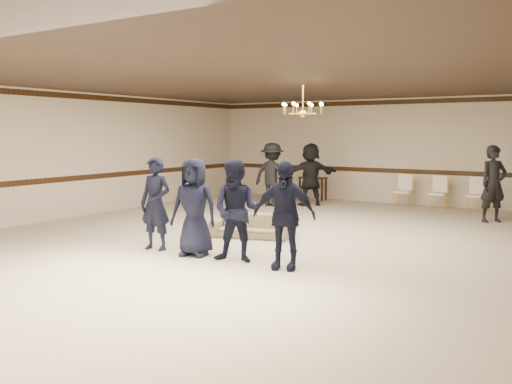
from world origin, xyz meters
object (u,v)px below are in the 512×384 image
at_px(adult_right, 493,184).
at_px(banquet_chair_right, 476,195).
at_px(settee, 250,226).
at_px(boy_b, 194,207).
at_px(adult_left, 272,175).
at_px(banquet_chair_left, 403,191).
at_px(banquet_chair_mid, 438,193).
at_px(boy_c, 237,211).
at_px(console_table, 313,188).
at_px(adult_mid, 310,174).
at_px(chandelier, 303,98).
at_px(boy_a, 156,204).
at_px(boy_d, 284,215).

distance_m(adult_right, banquet_chair_right, 1.69).
xyz_separation_m(settee, banquet_chair_right, (3.29, 6.23, 0.23)).
xyz_separation_m(boy_b, adult_left, (-2.13, 6.38, 0.07)).
xyz_separation_m(boy_b, banquet_chair_left, (1.22, 8.18, -0.39)).
bearing_deg(settee, banquet_chair_mid, 53.60).
bearing_deg(settee, boy_c, -79.69).
height_order(adult_right, console_table, adult_right).
height_order(boy_b, adult_left, adult_left).
height_order(boy_b, banquet_chair_mid, boy_b).
height_order(adult_mid, console_table, adult_mid).
bearing_deg(banquet_chair_left, settee, -103.95).
bearing_deg(settee, banquet_chair_left, 62.08).
height_order(chandelier, boy_c, chandelier).
height_order(boy_a, banquet_chair_mid, boy_a).
xyz_separation_m(boy_c, adult_right, (2.97, 6.68, 0.07)).
bearing_deg(settee, boy_a, -129.25).
height_order(chandelier, boy_d, chandelier).
height_order(chandelier, adult_right, chandelier).
height_order(adult_left, banquet_chair_right, adult_left).
bearing_deg(console_table, boy_a, -79.48).
relative_size(settee, banquet_chair_mid, 1.76).
distance_m(boy_c, banquet_chair_mid, 8.29).
distance_m(boy_a, banquet_chair_left, 8.46).
bearing_deg(adult_left, boy_a, 103.08).
distance_m(boy_a, settee, 2.21).
relative_size(chandelier, settee, 0.57).
relative_size(boy_a, banquet_chair_right, 1.84).
xyz_separation_m(adult_left, adult_mid, (0.90, 0.70, 0.00)).
height_order(boy_b, adult_right, adult_right).
xyz_separation_m(chandelier, banquet_chair_left, (0.59, 5.27, -2.41)).
distance_m(boy_b, banquet_chair_mid, 8.48).
height_order(boy_a, console_table, boy_a).
xyz_separation_m(boy_b, console_table, (-1.78, 8.38, -0.49)).
bearing_deg(banquet_chair_mid, boy_d, -88.48).
xyz_separation_m(chandelier, banquet_chair_mid, (1.59, 5.27, -2.41)).
relative_size(boy_c, adult_left, 0.92).
xyz_separation_m(boy_a, banquet_chair_right, (4.12, 8.18, -0.39)).
bearing_deg(boy_c, boy_d, -15.00).
bearing_deg(chandelier, console_table, 113.75).
bearing_deg(chandelier, boy_d, -68.04).
height_order(settee, console_table, console_table).
distance_m(boy_c, banquet_chair_left, 8.19).
xyz_separation_m(boy_c, adult_mid, (-2.13, 7.08, 0.07)).
xyz_separation_m(boy_d, banquet_chair_left, (-0.58, 8.18, -0.39)).
relative_size(chandelier, adult_mid, 0.50).
bearing_deg(settee, adult_left, 98.77).
relative_size(boy_b, settee, 1.05).
relative_size(boy_c, settee, 1.05).
height_order(banquet_chair_left, console_table, banquet_chair_left).
relative_size(boy_c, banquet_chair_right, 1.84).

